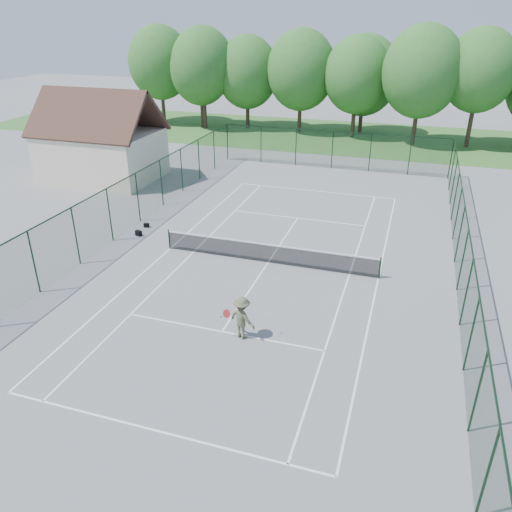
% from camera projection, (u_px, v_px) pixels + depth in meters
% --- Properties ---
extents(ground, '(140.00, 140.00, 0.00)m').
position_uv_depth(ground, '(268.00, 263.00, 25.26)').
color(ground, gray).
rests_on(ground, ground).
extents(grass_far, '(80.00, 16.00, 0.01)m').
position_uv_depth(grass_far, '(352.00, 137.00, 50.92)').
color(grass_far, '#3E722F').
rests_on(grass_far, ground).
extents(court_lines, '(11.05, 23.85, 0.01)m').
position_uv_depth(court_lines, '(268.00, 263.00, 25.26)').
color(court_lines, white).
rests_on(court_lines, ground).
extents(tennis_net, '(11.08, 0.08, 1.10)m').
position_uv_depth(tennis_net, '(268.00, 252.00, 25.01)').
color(tennis_net, black).
rests_on(tennis_net, ground).
extents(fence_enclosure, '(18.05, 36.05, 3.02)m').
position_uv_depth(fence_enclosure, '(268.00, 234.00, 24.57)').
color(fence_enclosure, '#1A3D20').
rests_on(fence_enclosure, ground).
extents(utility_building, '(8.60, 6.27, 6.63)m').
position_uv_depth(utility_building, '(100.00, 137.00, 36.85)').
color(utility_building, '#F5E9C9').
rests_on(utility_building, ground).
extents(tree_line_far, '(39.40, 6.40, 9.70)m').
position_uv_depth(tree_line_far, '(357.00, 75.00, 48.30)').
color(tree_line_far, '#433024').
rests_on(tree_line_far, ground).
extents(sports_bag_a, '(0.42, 0.32, 0.29)m').
position_uv_depth(sports_bag_a, '(139.00, 233.00, 28.27)').
color(sports_bag_a, black).
rests_on(sports_bag_a, ground).
extents(sports_bag_b, '(0.34, 0.24, 0.24)m').
position_uv_depth(sports_bag_b, '(146.00, 225.00, 29.39)').
color(sports_bag_b, black).
rests_on(sports_bag_b, ground).
extents(tennis_player, '(1.76, 1.00, 1.76)m').
position_uv_depth(tennis_player, '(242.00, 318.00, 19.08)').
color(tennis_player, '#575A3E').
rests_on(tennis_player, ground).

